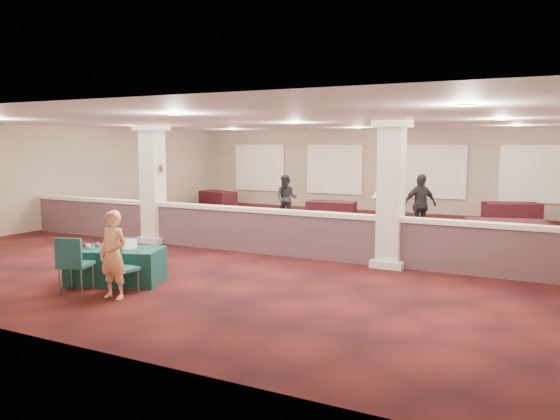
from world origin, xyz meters
The scene contains 32 objects.
ground centered at (0.00, 0.00, 0.00)m, with size 16.00×16.00×0.00m, color #4C1413.
wall_back centered at (0.00, 8.00, 1.60)m, with size 16.00×0.04×3.20m, color #836E5B.
wall_front centered at (0.00, -8.00, 1.60)m, with size 16.00×0.04×3.20m, color #836E5B.
wall_left centered at (-8.00, 0.00, 1.60)m, with size 0.04×16.00×3.20m, color #836E5B.
ceiling centered at (0.00, 0.00, 3.20)m, with size 16.00×16.00×0.02m, color silver.
partition_wall centered at (0.00, -1.50, 0.57)m, with size 15.60×0.28×1.10m.
column_left centered at (-3.50, -1.50, 1.64)m, with size 0.72×0.72×3.20m.
column_right centered at (3.00, -1.50, 1.64)m, with size 0.72×0.72×3.20m.
sconce_left centered at (-3.78, -1.50, 2.00)m, with size 0.12×0.12×0.18m.
sconce_right centered at (-3.22, -1.50, 2.00)m, with size 0.12×0.12×0.18m.
near_table centered at (-1.28, -5.27, 0.33)m, with size 1.74×0.87×0.67m, color #103D3D.
conf_chair_main centered at (-0.66, -5.84, 0.53)m, with size 0.49×0.50×0.90m.
conf_chair_side centered at (-1.44, -6.16, 0.60)m, with size 0.65×0.65×1.02m.
woman centered at (-0.56, -6.06, 0.76)m, with size 0.55×0.37×1.53m, color #F4B26A.
far_table_front_left centered at (-6.11, 0.30, 0.36)m, with size 1.75×0.88×0.71m, color black.
far_table_front_center centered at (0.89, 0.94, 0.37)m, with size 1.82×0.91×0.74m, color black.
far_table_front_right centered at (5.09, 1.54, 0.38)m, with size 1.88×0.94×0.76m, color black.
far_table_back_left centered at (-6.50, 6.15, 0.33)m, with size 1.64×0.82×0.67m, color black.
far_table_back_center centered at (-0.75, 4.54, 0.33)m, with size 1.65×0.83×0.67m, color black.
far_table_back_right centered at (4.87, 6.50, 0.35)m, with size 1.75×0.87×0.71m, color black.
attendee_a centered at (-2.03, 3.59, 0.80)m, with size 0.77×0.43×1.59m, color black.
attendee_b centered at (2.38, 0.00, 0.78)m, with size 0.99×0.46×1.55m, color silver.
attendee_c centered at (2.65, 2.90, 0.89)m, with size 1.05×0.50×1.78m, color black.
attendee_d centered at (0.84, 5.60, 0.84)m, with size 0.83×0.45×1.68m, color black.
laptop_base centered at (-1.00, -5.22, 0.68)m, with size 0.30×0.21×0.02m, color silver.
laptop_screen centered at (-1.04, -5.12, 0.79)m, with size 0.30×0.01×0.20m, color silver.
screen_glow centered at (-1.04, -5.13, 0.77)m, with size 0.27×0.00×0.17m, color silver.
knitting centered at (-1.16, -5.47, 0.68)m, with size 0.37×0.27×0.03m, color #B3471C.
yarn_cream centered at (-1.72, -5.52, 0.72)m, with size 0.10×0.10×0.10m, color beige.
yarn_red centered at (-1.90, -5.44, 0.71)m, with size 0.09×0.09×0.09m, color maroon.
yarn_grey centered at (-1.70, -5.30, 0.72)m, with size 0.10×0.10×0.10m, color #4F4F54.
scissors centered at (-0.63, -5.31, 0.67)m, with size 0.11×0.03×0.01m, color red.
Camera 1 is at (6.16, -12.95, 2.66)m, focal length 35.00 mm.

